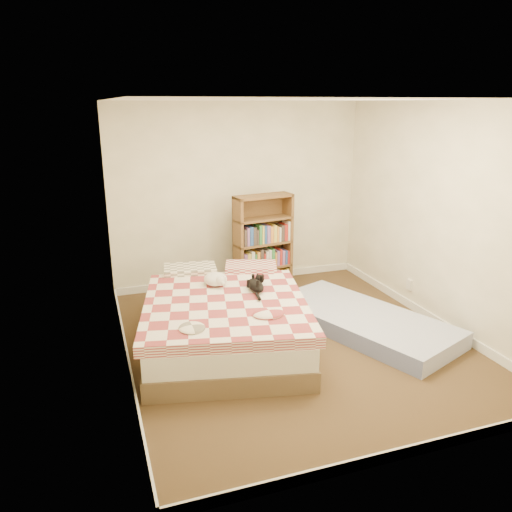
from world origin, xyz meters
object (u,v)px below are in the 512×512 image
object	(u,v)px
black_cat	(255,285)
white_dog	(216,279)
bed	(224,317)
bookshelf	(263,254)
floor_mattress	(363,321)

from	to	relation	value
black_cat	white_dog	world-z (taller)	white_dog
bed	bookshelf	size ratio (longest dim) A/B	1.90
bed	bookshelf	bearing A→B (deg)	67.93
black_cat	white_dog	bearing A→B (deg)	176.93
bed	bookshelf	world-z (taller)	bookshelf
black_cat	floor_mattress	bearing A→B (deg)	21.26
black_cat	bed	bearing A→B (deg)	-142.44
bookshelf	floor_mattress	bearing A→B (deg)	-76.48
floor_mattress	black_cat	xyz separation A→B (m)	(-1.21, 0.26, 0.50)
floor_mattress	white_dog	size ratio (longest dim) A/B	5.61
white_dog	bed	bearing A→B (deg)	-60.05
bed	bookshelf	xyz separation A→B (m)	(0.91, 1.34, 0.23)
bookshelf	floor_mattress	size ratio (longest dim) A/B	0.63
bed	floor_mattress	world-z (taller)	bed
bookshelf	white_dog	xyz separation A→B (m)	(-0.91, -1.05, 0.10)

